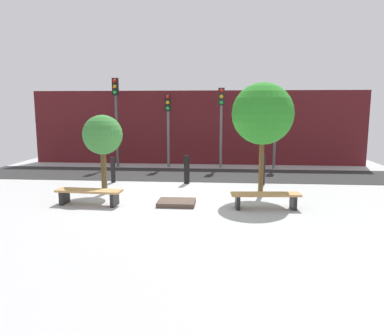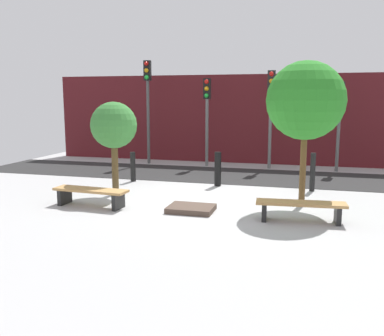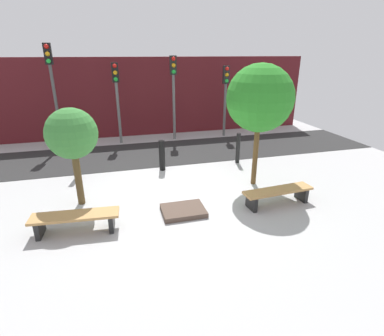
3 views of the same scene
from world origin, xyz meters
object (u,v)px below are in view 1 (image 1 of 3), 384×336
(bollard_far_left, at_px, (113,170))
(traffic_light_east, at_px, (275,120))
(planter_bed, at_px, (177,203))
(traffic_light_mid_west, at_px, (168,117))
(bollard_left, at_px, (187,170))
(tree_behind_left_bench, at_px, (103,136))
(bollard_center, at_px, (263,170))
(bench_right, at_px, (266,197))
(tree_behind_right_bench, at_px, (263,114))
(bench_left, at_px, (89,194))
(traffic_light_mid_east, at_px, (221,113))
(traffic_light_west, at_px, (116,107))

(bollard_far_left, distance_m, traffic_light_east, 7.58)
(planter_bed, bearing_deg, traffic_light_mid_west, 100.19)
(traffic_light_east, bearing_deg, bollard_left, -134.56)
(bollard_far_left, bearing_deg, bollard_left, 0.00)
(planter_bed, distance_m, traffic_light_mid_west, 7.21)
(tree_behind_left_bench, bearing_deg, bollard_center, 19.37)
(bench_right, xyz_separation_m, planter_bed, (-2.49, 0.20, -0.25))
(tree_behind_left_bench, xyz_separation_m, bollard_far_left, (-0.26, 1.84, -1.41))
(planter_bed, relative_size, tree_behind_right_bench, 0.30)
(bench_right, relative_size, tree_behind_right_bench, 0.55)
(tree_behind_right_bench, height_order, bollard_left, tree_behind_right_bench)
(planter_bed, distance_m, traffic_light_east, 7.95)
(bench_left, xyz_separation_m, traffic_light_mid_west, (1.28, 6.93, 2.02))
(bollard_far_left, bearing_deg, traffic_light_east, 30.00)
(tree_behind_right_bench, distance_m, traffic_light_east, 5.65)
(bollard_center, bearing_deg, bollard_left, 180.00)
(planter_bed, xyz_separation_m, bollard_center, (2.75, 3.05, 0.49))
(bench_left, distance_m, bollard_center, 6.17)
(tree_behind_right_bench, bearing_deg, planter_bed, -154.23)
(bollard_far_left, bearing_deg, traffic_light_mid_east, 42.93)
(traffic_light_mid_west, bearing_deg, planter_bed, -79.81)
(bollard_center, bearing_deg, tree_behind_left_bench, -160.63)
(bollard_center, distance_m, traffic_light_east, 4.14)
(tree_behind_left_bench, bearing_deg, bollard_left, 36.50)
(bollard_far_left, height_order, traffic_light_west, traffic_light_west)
(bench_right, relative_size, traffic_light_mid_west, 0.57)
(bench_right, relative_size, traffic_light_mid_east, 0.53)
(planter_bed, height_order, traffic_light_mid_east, traffic_light_mid_east)
(bollard_far_left, bearing_deg, traffic_light_west, 103.37)
(traffic_light_east, bearing_deg, tree_behind_right_bench, -101.62)
(planter_bed, distance_m, tree_behind_right_bench, 3.73)
(bollard_left, height_order, traffic_light_mid_west, traffic_light_mid_west)
(bench_right, xyz_separation_m, traffic_light_mid_west, (-3.70, 6.93, 2.02))
(bench_left, bearing_deg, tree_behind_left_bench, 94.45)
(bench_left, distance_m, tree_behind_left_bench, 2.10)
(planter_bed, bearing_deg, traffic_light_west, 118.32)
(tree_behind_right_bench, bearing_deg, bench_left, -164.28)
(planter_bed, xyz_separation_m, traffic_light_west, (-3.63, 6.73, 2.74))
(planter_bed, xyz_separation_m, bollard_left, (0.00, 3.05, 0.45))
(bench_right, bearing_deg, traffic_light_east, 76.24)
(tree_behind_left_bench, height_order, traffic_light_mid_west, traffic_light_mid_west)
(traffic_light_mid_east, bearing_deg, traffic_light_east, -0.02)
(bench_left, relative_size, bench_right, 1.00)
(tree_behind_right_bench, relative_size, bollard_left, 3.39)
(bench_right, xyz_separation_m, traffic_light_east, (1.14, 6.93, 1.91))
(bench_left, bearing_deg, bollard_left, 56.94)
(bench_left, distance_m, bollard_far_left, 3.26)
(tree_behind_left_bench, distance_m, tree_behind_right_bench, 5.03)
(traffic_light_west, distance_m, traffic_light_mid_east, 4.85)
(traffic_light_west, bearing_deg, bollard_center, -30.01)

